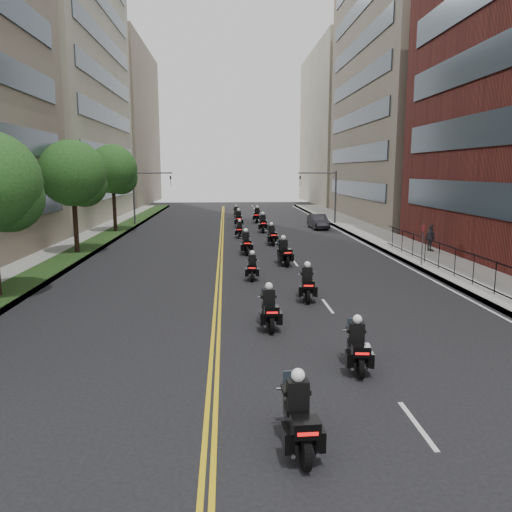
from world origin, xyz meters
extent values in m
plane|color=black|center=(0.00, 0.00, 0.00)|extent=(160.00, 160.00, 0.00)
cube|color=gray|center=(12.00, 25.00, 0.07)|extent=(4.00, 90.00, 0.15)
cube|color=gray|center=(-12.00, 25.00, 0.07)|extent=(4.00, 90.00, 0.15)
cube|color=#143613|center=(-11.20, 25.00, 0.17)|extent=(2.00, 90.00, 0.04)
cube|color=#333F4C|center=(13.95, 17.00, 3.50)|extent=(0.12, 25.80, 1.80)
cube|color=#333F4C|center=(13.95, 17.00, 7.50)|extent=(0.12, 25.80, 1.80)
cube|color=#333F4C|center=(13.95, 17.00, 11.50)|extent=(0.12, 25.80, 1.80)
cube|color=#7A6659|center=(21.50, 48.00, 15.00)|extent=(15.00, 28.00, 30.00)
cube|color=#333F4C|center=(13.95, 48.00, 3.50)|extent=(0.12, 24.08, 1.80)
cube|color=#333F4C|center=(13.95, 48.00, 7.50)|extent=(0.12, 24.08, 1.80)
cube|color=#333F4C|center=(13.95, 48.00, 11.50)|extent=(0.12, 24.08, 1.80)
cube|color=#333F4C|center=(13.95, 48.00, 15.50)|extent=(0.12, 24.08, 1.80)
cube|color=#333F4C|center=(13.95, 48.00, 19.50)|extent=(0.12, 24.08, 1.80)
cube|color=#333F4C|center=(13.95, 48.00, 23.50)|extent=(0.12, 24.08, 1.80)
cube|color=gray|center=(21.50, 78.00, 13.00)|extent=(15.00, 28.00, 26.00)
cube|color=gray|center=(-22.00, 48.00, 17.00)|extent=(16.00, 28.00, 34.00)
cube|color=#333F4C|center=(-13.95, 48.00, 3.50)|extent=(0.12, 24.08, 1.80)
cube|color=#333F4C|center=(-13.95, 48.00, 7.50)|extent=(0.12, 24.08, 1.80)
cube|color=#333F4C|center=(-13.95, 48.00, 11.50)|extent=(0.12, 24.08, 1.80)
cube|color=#333F4C|center=(-13.95, 48.00, 15.50)|extent=(0.12, 24.08, 1.80)
cube|color=#333F4C|center=(-13.95, 48.00, 19.50)|extent=(0.12, 24.08, 1.80)
cube|color=#333F4C|center=(-13.95, 48.00, 23.50)|extent=(0.12, 24.08, 1.80)
cube|color=#7A6659|center=(-22.00, 78.00, 13.00)|extent=(16.00, 28.00, 26.00)
cube|color=black|center=(11.00, 12.00, 1.60)|extent=(0.05, 28.00, 0.05)
cube|color=black|center=(11.00, 12.00, 0.30)|extent=(0.05, 28.00, 0.05)
sphere|color=#1A4A18|center=(-10.60, 12.40, 4.49)|extent=(3.08, 3.08, 3.08)
cylinder|color=black|center=(-11.20, 24.00, 2.55)|extent=(0.32, 0.32, 5.11)
sphere|color=#1A4A18|center=(-11.20, 24.00, 5.47)|extent=(4.40, 4.40, 4.40)
sphere|color=#1A4A18|center=(-10.60, 24.40, 4.75)|extent=(3.08, 3.08, 3.08)
cylinder|color=black|center=(-11.20, 36.00, 2.69)|extent=(0.32, 0.32, 5.39)
sphere|color=#1A4A18|center=(-11.20, 36.00, 5.78)|extent=(4.40, 4.40, 4.40)
sphere|color=#1A4A18|center=(-10.60, 36.40, 5.00)|extent=(3.08, 3.08, 3.08)
cylinder|color=#3F3F44|center=(10.50, 42.00, 2.80)|extent=(0.18, 0.18, 5.60)
cylinder|color=#3F3F44|center=(8.50, 42.00, 5.40)|extent=(4.00, 0.14, 0.14)
imported|color=black|center=(6.70, 42.00, 4.60)|extent=(0.16, 0.20, 1.00)
cylinder|color=#3F3F44|center=(-10.50, 42.00, 2.80)|extent=(0.18, 0.18, 5.60)
cylinder|color=#3F3F44|center=(-8.50, 42.00, 5.40)|extent=(4.00, 0.14, 0.14)
imported|color=black|center=(-6.70, 42.00, 4.60)|extent=(0.16, 0.20, 1.00)
cylinder|color=black|center=(0.42, -1.50, 0.34)|extent=(0.17, 0.69, 0.68)
cylinder|color=black|center=(0.36, 0.10, 0.34)|extent=(0.17, 0.69, 0.68)
cube|color=black|center=(0.39, -0.70, 0.62)|extent=(0.47, 1.37, 0.40)
cube|color=silver|center=(0.38, -0.65, 0.39)|extent=(0.40, 0.56, 0.30)
cube|color=black|center=(0.42, -1.50, 0.86)|extent=(0.54, 0.44, 0.32)
cube|color=red|center=(0.42, -1.71, 0.84)|extent=(0.40, 0.05, 0.07)
cube|color=black|center=(0.38, -0.65, 1.12)|extent=(0.45, 0.30, 0.62)
sphere|color=white|center=(0.38, -0.64, 1.54)|extent=(0.29, 0.29, 0.29)
cylinder|color=black|center=(2.60, 2.60, 0.32)|extent=(0.20, 0.65, 0.64)
cylinder|color=black|center=(2.76, 4.10, 0.32)|extent=(0.20, 0.65, 0.64)
cube|color=black|center=(2.68, 3.35, 0.58)|extent=(0.53, 1.31, 0.38)
cube|color=silver|center=(2.69, 3.40, 0.37)|extent=(0.41, 0.55, 0.28)
cube|color=black|center=(2.60, 2.60, 0.81)|extent=(0.53, 0.45, 0.30)
cube|color=red|center=(2.58, 2.41, 0.79)|extent=(0.38, 0.07, 0.07)
cube|color=black|center=(2.69, 3.40, 1.05)|extent=(0.44, 0.31, 0.58)
sphere|color=white|center=(2.69, 3.41, 1.45)|extent=(0.27, 0.27, 0.27)
cylinder|color=black|center=(0.50, 6.55, 0.33)|extent=(0.16, 0.67, 0.67)
cylinder|color=black|center=(0.46, 8.12, 0.33)|extent=(0.16, 0.67, 0.67)
cube|color=black|center=(0.48, 7.33, 0.61)|extent=(0.45, 1.34, 0.39)
cube|color=silver|center=(0.48, 7.38, 0.38)|extent=(0.39, 0.55, 0.30)
cube|color=black|center=(0.50, 6.55, 0.85)|extent=(0.52, 0.43, 0.31)
cube|color=red|center=(0.51, 6.34, 0.83)|extent=(0.39, 0.04, 0.07)
cube|color=black|center=(0.48, 7.38, 1.10)|extent=(0.44, 0.29, 0.61)
sphere|color=white|center=(0.48, 7.39, 1.52)|extent=(0.29, 0.29, 0.29)
cylinder|color=black|center=(2.43, 10.41, 0.34)|extent=(0.21, 0.70, 0.69)
cylinder|color=black|center=(2.60, 12.02, 0.34)|extent=(0.21, 0.70, 0.69)
cube|color=black|center=(2.51, 11.21, 0.63)|extent=(0.56, 1.40, 0.40)
cube|color=silver|center=(2.52, 11.26, 0.39)|extent=(0.44, 0.59, 0.30)
cube|color=black|center=(2.43, 10.41, 0.87)|extent=(0.57, 0.48, 0.32)
cube|color=red|center=(2.41, 10.20, 0.85)|extent=(0.41, 0.07, 0.07)
cube|color=black|center=(2.52, 11.26, 1.13)|extent=(0.47, 0.33, 0.63)
sphere|color=white|center=(2.52, 11.27, 1.56)|extent=(0.29, 0.29, 0.29)
cylinder|color=black|center=(0.26, 14.85, 0.31)|extent=(0.17, 0.62, 0.61)
cylinder|color=black|center=(0.36, 16.29, 0.31)|extent=(0.17, 0.62, 0.61)
cube|color=black|center=(0.31, 15.57, 0.56)|extent=(0.46, 1.24, 0.36)
cube|color=silver|center=(0.31, 15.62, 0.35)|extent=(0.38, 0.52, 0.27)
cube|color=black|center=(0.26, 14.85, 0.78)|extent=(0.50, 0.41, 0.29)
cube|color=red|center=(0.24, 14.66, 0.76)|extent=(0.36, 0.05, 0.06)
cube|color=black|center=(0.31, 15.62, 1.01)|extent=(0.41, 0.28, 0.56)
sphere|color=white|center=(0.31, 15.63, 1.39)|extent=(0.26, 0.26, 0.26)
cylinder|color=black|center=(2.52, 18.66, 0.36)|extent=(0.25, 0.74, 0.73)
cylinder|color=black|center=(2.29, 20.35, 0.36)|extent=(0.25, 0.74, 0.73)
cube|color=black|center=(2.41, 19.51, 0.66)|extent=(0.64, 1.49, 0.43)
cube|color=silver|center=(2.40, 19.56, 0.42)|extent=(0.48, 0.64, 0.32)
cube|color=black|center=(2.52, 18.66, 0.92)|extent=(0.61, 0.52, 0.34)
cube|color=red|center=(2.55, 18.44, 0.90)|extent=(0.43, 0.09, 0.07)
cube|color=black|center=(2.40, 19.56, 1.19)|extent=(0.51, 0.36, 0.66)
sphere|color=white|center=(2.40, 19.57, 1.64)|extent=(0.31, 0.31, 0.31)
cylinder|color=black|center=(0.34, 22.77, 0.35)|extent=(0.19, 0.72, 0.71)
cylinder|color=black|center=(0.23, 24.44, 0.35)|extent=(0.19, 0.72, 0.71)
cube|color=black|center=(0.29, 23.60, 0.65)|extent=(0.52, 1.43, 0.42)
cube|color=silver|center=(0.28, 23.66, 0.41)|extent=(0.43, 0.60, 0.31)
cube|color=black|center=(0.34, 22.77, 0.90)|extent=(0.57, 0.47, 0.33)
cube|color=red|center=(0.35, 22.55, 0.88)|extent=(0.42, 0.06, 0.07)
cube|color=black|center=(0.28, 23.66, 1.17)|extent=(0.48, 0.32, 0.65)
sphere|color=white|center=(0.28, 23.67, 1.61)|extent=(0.30, 0.30, 0.30)
cylinder|color=black|center=(2.49, 26.98, 0.35)|extent=(0.19, 0.71, 0.70)
cylinder|color=black|center=(2.39, 28.62, 0.35)|extent=(0.19, 0.71, 0.70)
cube|color=black|center=(2.44, 27.80, 0.64)|extent=(0.52, 1.41, 0.41)
cube|color=silver|center=(2.44, 27.85, 0.40)|extent=(0.43, 0.59, 0.31)
cube|color=black|center=(2.49, 26.98, 0.88)|extent=(0.56, 0.47, 0.33)
cube|color=red|center=(2.51, 26.77, 0.86)|extent=(0.41, 0.06, 0.07)
cube|color=black|center=(2.44, 27.85, 1.15)|extent=(0.47, 0.32, 0.64)
sphere|color=white|center=(2.44, 27.86, 1.58)|extent=(0.30, 0.30, 0.30)
cylinder|color=black|center=(0.05, 31.36, 0.32)|extent=(0.17, 0.64, 0.64)
cylinder|color=black|center=(0.14, 32.85, 0.32)|extent=(0.17, 0.64, 0.64)
cube|color=black|center=(0.09, 32.11, 0.58)|extent=(0.47, 1.28, 0.37)
cube|color=silver|center=(0.10, 32.15, 0.36)|extent=(0.39, 0.53, 0.28)
cube|color=black|center=(0.05, 31.36, 0.80)|extent=(0.51, 0.42, 0.30)
cube|color=red|center=(0.04, 31.16, 0.79)|extent=(0.37, 0.05, 0.07)
cube|color=black|center=(0.10, 32.15, 1.05)|extent=(0.43, 0.29, 0.58)
sphere|color=white|center=(0.10, 32.16, 1.44)|extent=(0.27, 0.27, 0.27)
cylinder|color=black|center=(2.33, 34.82, 0.38)|extent=(0.17, 0.76, 0.76)
cylinder|color=black|center=(2.37, 36.60, 0.38)|extent=(0.17, 0.76, 0.76)
cube|color=black|center=(2.35, 35.71, 0.69)|extent=(0.49, 1.51, 0.44)
cube|color=silver|center=(2.35, 35.76, 0.43)|extent=(0.43, 0.62, 0.33)
cube|color=black|center=(2.33, 34.82, 0.96)|extent=(0.59, 0.48, 0.36)
cube|color=red|center=(2.33, 34.58, 0.93)|extent=(0.45, 0.04, 0.08)
cube|color=black|center=(2.35, 35.76, 1.25)|extent=(0.49, 0.32, 0.69)
sphere|color=white|center=(2.35, 35.77, 1.71)|extent=(0.32, 0.32, 0.32)
cylinder|color=black|center=(0.23, 39.37, 0.38)|extent=(0.17, 0.76, 0.76)
cylinder|color=black|center=(0.19, 41.15, 0.38)|extent=(0.17, 0.76, 0.76)
cube|color=black|center=(0.21, 40.26, 0.69)|extent=(0.50, 1.51, 0.45)
cube|color=silver|center=(0.21, 40.31, 0.43)|extent=(0.43, 0.62, 0.33)
cube|color=black|center=(0.23, 39.37, 0.96)|extent=(0.59, 0.48, 0.36)
cube|color=red|center=(0.23, 39.13, 0.94)|extent=(0.45, 0.04, 0.08)
cube|color=black|center=(0.21, 40.31, 1.25)|extent=(0.50, 0.32, 0.69)
sphere|color=white|center=(0.21, 40.32, 1.71)|extent=(0.32, 0.32, 0.32)
cylinder|color=black|center=(2.26, 43.55, 0.37)|extent=(0.24, 0.76, 0.75)
cylinder|color=black|center=(2.48, 45.30, 0.37)|extent=(0.24, 0.76, 0.75)
cube|color=black|center=(2.37, 44.42, 0.68)|extent=(0.64, 1.53, 0.44)
cube|color=silver|center=(2.37, 44.48, 0.43)|extent=(0.49, 0.65, 0.33)
cube|color=black|center=(2.26, 43.55, 0.95)|extent=(0.62, 0.53, 0.35)
cube|color=red|center=(2.23, 43.32, 0.92)|extent=(0.44, 0.09, 0.08)
cube|color=black|center=(2.37, 44.48, 1.23)|extent=(0.52, 0.36, 0.68)
sphere|color=white|center=(2.38, 44.49, 1.69)|extent=(0.32, 0.32, 0.32)
cylinder|color=black|center=(0.27, 47.95, 0.33)|extent=(0.22, 0.67, 0.66)
cylinder|color=black|center=(0.08, 49.49, 0.33)|extent=(0.22, 0.67, 0.66)
cube|color=black|center=(0.17, 48.72, 0.60)|extent=(0.57, 1.35, 0.39)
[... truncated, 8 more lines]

